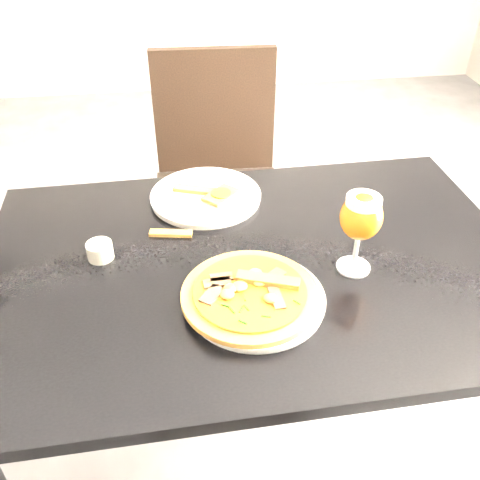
{
  "coord_description": "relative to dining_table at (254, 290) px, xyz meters",
  "views": [
    {
      "loc": [
        0.1,
        -0.96,
        1.49
      ],
      "look_at": [
        0.23,
        -0.07,
        0.83
      ],
      "focal_mm": 40.0,
      "sensor_mm": 36.0,
      "label": 1
    }
  ],
  "objects": [
    {
      "name": "ground",
      "position": [
        -0.26,
        0.04,
        -0.66
      ],
      "size": [
        6.0,
        6.0,
        0.0
      ],
      "primitive_type": "plane",
      "color": "#4E4E51",
      "rests_on": "ground"
    },
    {
      "name": "dining_table",
      "position": [
        0.0,
        0.0,
        0.0
      ],
      "size": [
        1.21,
        0.82,
        0.75
      ],
      "rotation": [
        0.0,
        0.0,
        0.02
      ],
      "color": "black",
      "rests_on": "ground"
    },
    {
      "name": "chair_far",
      "position": [
        -0.01,
        0.72,
        -0.13
      ],
      "size": [
        0.47,
        0.47,
        0.96
      ],
      "rotation": [
        0.0,
        0.0,
        -0.05
      ],
      "color": "black",
      "rests_on": "ground"
    },
    {
      "name": "plate_main",
      "position": [
        -0.02,
        -0.13,
        0.1
      ],
      "size": [
        0.36,
        0.36,
        0.01
      ],
      "primitive_type": "cylinder",
      "rotation": [
        0.0,
        0.0,
        -0.39
      ],
      "color": "white",
      "rests_on": "dining_table"
    },
    {
      "name": "pizza",
      "position": [
        -0.03,
        -0.13,
        0.11
      ],
      "size": [
        0.28,
        0.28,
        0.03
      ],
      "rotation": [
        0.0,
        0.0,
        -0.67
      ],
      "color": "olive",
      "rests_on": "plate_main"
    },
    {
      "name": "plate_second",
      "position": [
        -0.09,
        0.27,
        0.1
      ],
      "size": [
        0.33,
        0.33,
        0.02
      ],
      "primitive_type": "cylinder",
      "rotation": [
        0.0,
        0.0,
        -0.18
      ],
      "color": "white",
      "rests_on": "dining_table"
    },
    {
      "name": "crust_scraps",
      "position": [
        -0.07,
        0.26,
        0.11
      ],
      "size": [
        0.17,
        0.12,
        0.01
      ],
      "rotation": [
        0.0,
        0.0,
        0.08
      ],
      "color": "olive",
      "rests_on": "plate_second"
    },
    {
      "name": "loose_crust",
      "position": [
        -0.18,
        0.12,
        0.09
      ],
      "size": [
        0.1,
        0.04,
        0.01
      ],
      "primitive_type": "cube",
      "rotation": [
        0.0,
        0.0,
        -0.19
      ],
      "color": "olive",
      "rests_on": "dining_table"
    },
    {
      "name": "sauce_cup",
      "position": [
        -0.34,
        0.06,
        0.11
      ],
      "size": [
        0.06,
        0.06,
        0.04
      ],
      "color": "beige",
      "rests_on": "dining_table"
    },
    {
      "name": "beer_glass",
      "position": [
        0.21,
        -0.06,
        0.22
      ],
      "size": [
        0.09,
        0.09,
        0.19
      ],
      "color": "silver",
      "rests_on": "dining_table"
    }
  ]
}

